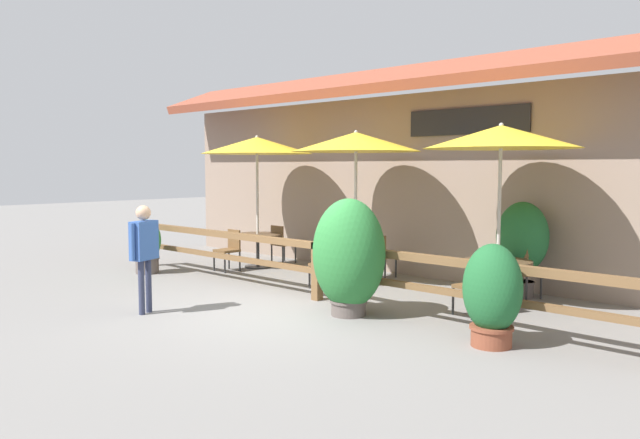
{
  "coord_description": "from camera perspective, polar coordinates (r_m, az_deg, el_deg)",
  "views": [
    {
      "loc": [
        6.9,
        -6.22,
        2.17
      ],
      "look_at": [
        -0.46,
        1.61,
        1.26
      ],
      "focal_mm": 35.0,
      "sensor_mm": 36.0,
      "label": 1
    }
  ],
  "objects": [
    {
      "name": "ground_plane",
      "position": [
        9.54,
        -4.66,
        -8.32
      ],
      "size": [
        60.0,
        60.0,
        0.0
      ],
      "primitive_type": "plane",
      "color": "slate"
    },
    {
      "name": "building_facade",
      "position": [
        12.42,
        9.52,
        4.76
      ],
      "size": [
        14.28,
        1.49,
        4.23
      ],
      "color": "gray",
      "rests_on": "ground"
    },
    {
      "name": "patio_railing",
      "position": [
        10.13,
        -0.26,
        -3.52
      ],
      "size": [
        10.4,
        0.14,
        0.95
      ],
      "color": "brown",
      "rests_on": "ground"
    },
    {
      "name": "patio_umbrella_near",
      "position": [
        13.46,
        -5.79,
        6.73
      ],
      "size": [
        2.38,
        2.38,
        2.84
      ],
      "color": "#B7B2A8",
      "rests_on": "ground"
    },
    {
      "name": "dining_table_near",
      "position": [
        13.55,
        -5.72,
        -1.92
      ],
      "size": [
        1.04,
        1.04,
        0.72
      ],
      "color": "#4C3826",
      "rests_on": "ground"
    },
    {
      "name": "chair_near_streetside",
      "position": [
        13.16,
        -8.29,
        -2.59
      ],
      "size": [
        0.44,
        0.44,
        0.86
      ],
      "rotation": [
        0.0,
        0.0,
        -0.04
      ],
      "color": "brown",
      "rests_on": "ground"
    },
    {
      "name": "chair_near_wallside",
      "position": [
        14.06,
        -3.56,
        -2.07
      ],
      "size": [
        0.43,
        0.43,
        0.86
      ],
      "rotation": [
        0.0,
        0.0,
        3.11
      ],
      "color": "brown",
      "rests_on": "ground"
    },
    {
      "name": "patio_umbrella_middle",
      "position": [
        11.53,
        3.3,
        7.07
      ],
      "size": [
        2.38,
        2.38,
        2.84
      ],
      "color": "#B7B2A8",
      "rests_on": "ground"
    },
    {
      "name": "dining_table_middle",
      "position": [
        11.63,
        3.26,
        -3.03
      ],
      "size": [
        1.04,
        1.04,
        0.72
      ],
      "color": "#4C3826",
      "rests_on": "ground"
    },
    {
      "name": "chair_middle_streetside",
      "position": [
        11.1,
        0.67,
        -3.91
      ],
      "size": [
        0.51,
        0.51,
        0.86
      ],
      "rotation": [
        0.0,
        0.0,
        -0.25
      ],
      "color": "brown",
      "rests_on": "ground"
    },
    {
      "name": "chair_middle_wallside",
      "position": [
        12.21,
        5.57,
        -3.14
      ],
      "size": [
        0.44,
        0.44,
        0.86
      ],
      "rotation": [
        0.0,
        0.0,
        3.2
      ],
      "color": "brown",
      "rests_on": "ground"
    },
    {
      "name": "patio_umbrella_far",
      "position": [
        9.98,
        16.22,
        7.24
      ],
      "size": [
        2.38,
        2.38,
        2.84
      ],
      "color": "#B7B2A8",
      "rests_on": "ground"
    },
    {
      "name": "dining_table_far",
      "position": [
        10.09,
        15.94,
        -4.41
      ],
      "size": [
        1.04,
        1.04,
        0.72
      ],
      "color": "#4C3826",
      "rests_on": "ground"
    },
    {
      "name": "chair_far_streetside",
      "position": [
        9.42,
        14.03,
        -5.64
      ],
      "size": [
        0.51,
        0.51,
        0.86
      ],
      "rotation": [
        0.0,
        0.0,
        -0.26
      ],
      "color": "brown",
      "rests_on": "ground"
    },
    {
      "name": "chair_far_wallside",
      "position": [
        10.78,
        17.98,
        -4.41
      ],
      "size": [
        0.5,
        0.5,
        0.86
      ],
      "rotation": [
        0.0,
        0.0,
        2.94
      ],
      "color": "brown",
      "rests_on": "ground"
    },
    {
      "name": "potted_plant_small_flowering",
      "position": [
        13.19,
        -15.56,
        -2.27
      ],
      "size": [
        0.62,
        0.56,
        1.1
      ],
      "color": "#564C47",
      "rests_on": "ground"
    },
    {
      "name": "potted_plant_tall_tropical",
      "position": [
        7.83,
        15.48,
        -6.58
      ],
      "size": [
        0.73,
        0.65,
        1.25
      ],
      "color": "brown",
      "rests_on": "ground"
    },
    {
      "name": "potted_plant_entrance_palm",
      "position": [
        9.08,
        2.64,
        -3.31
      ],
      "size": [
        1.11,
        1.0,
        1.71
      ],
      "color": "#564C47",
      "rests_on": "ground"
    },
    {
      "name": "potted_plant_broad_leaf",
      "position": [
        10.86,
        18.01,
        -1.81
      ],
      "size": [
        0.86,
        0.78,
        1.6
      ],
      "color": "#564C47",
      "rests_on": "ground"
    },
    {
      "name": "pedestrian",
      "position": [
        9.52,
        -15.79,
        -2.2
      ],
      "size": [
        0.33,
        0.54,
        1.61
      ],
      "rotation": [
        0.0,
        0.0,
        1.91
      ],
      "color": "#2D334C",
      "rests_on": "ground"
    }
  ]
}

